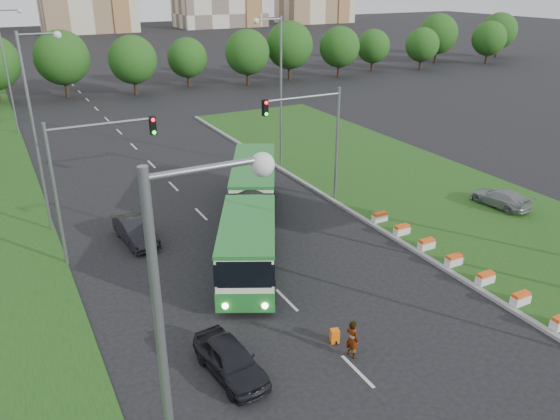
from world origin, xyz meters
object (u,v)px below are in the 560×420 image
traffic_mast_median (317,129)px  car_left_far (136,231)px  car_median (501,198)px  shopping_trolley (335,336)px  car_left_near (230,360)px  pedestrian (352,339)px  articulated_bus (245,211)px  traffic_mast_left (84,168)px

traffic_mast_median → car_left_far: traffic_mast_median is taller
car_median → shopping_trolley: car_median is taller
car_left_near → traffic_mast_median: bearing=42.1°
pedestrian → articulated_bus: bearing=-16.7°
shopping_trolley → pedestrian: bearing=-68.7°
traffic_mast_median → pedestrian: 17.40m
traffic_mast_median → car_left_far: (-12.67, -0.08, -4.63)m
articulated_bus → shopping_trolley: articulated_bus is taller
car_left_far → shopping_trolley: size_ratio=6.83×
car_left_far → pedestrian: bearing=-76.2°
traffic_mast_left → articulated_bus: (8.55, -1.65, -3.56)m
car_median → traffic_mast_median: bearing=-37.3°
articulated_bus → pedestrian: bearing=-66.5°
pedestrian → shopping_trolley: bearing=-7.8°
car_left_near → car_left_far: (-0.30, 13.64, 0.01)m
car_left_far → car_median: size_ratio=1.03×
articulated_bus → car_left_near: (-5.77, -11.07, -1.08)m
articulated_bus → car_median: size_ratio=4.21×
pedestrian → traffic_mast_median: bearing=-39.1°
traffic_mast_left → pedestrian: 16.67m
traffic_mast_median → pedestrian: (-7.44, -15.07, -4.49)m
car_left_far → pedestrian: size_ratio=2.52×
traffic_mast_median → car_left_near: traffic_mast_median is taller
articulated_bus → shopping_trolley: 11.42m
traffic_mast_median → car_left_far: 13.49m
traffic_mast_left → pedestrian: size_ratio=4.64×
car_left_near → car_median: size_ratio=0.98×
car_left_far → shopping_trolley: (5.13, -13.86, -0.40)m
car_left_near → car_left_far: bearing=85.4°
shopping_trolley → traffic_mast_left: bearing=136.7°
shopping_trolley → car_median: bearing=37.9°
car_median → pedestrian: (-18.21, -8.39, 0.10)m
traffic_mast_left → shopping_trolley: traffic_mast_left is taller
articulated_bus → pedestrian: (-0.84, -12.42, -0.93)m
car_left_near → articulated_bus: bearing=56.6°
car_left_near → shopping_trolley: 4.85m
car_left_near → traffic_mast_left: bearing=96.5°
traffic_mast_median → traffic_mast_left: bearing=-176.2°
traffic_mast_left → shopping_trolley: (7.62, -12.94, -5.03)m
car_left_near → car_left_far: car_left_far is taller
articulated_bus → car_left_far: 6.67m
car_median → traffic_mast_left: bearing=-17.9°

